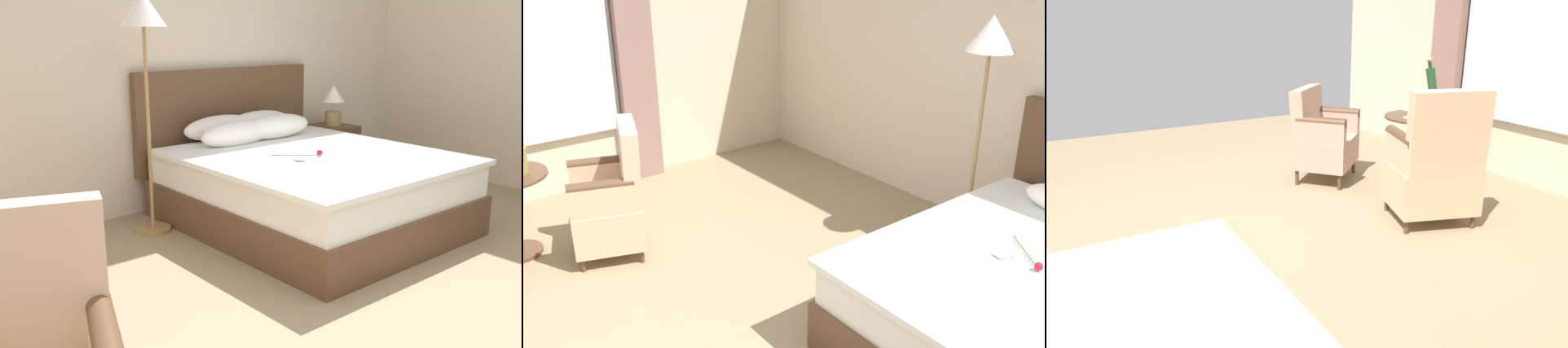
{
  "view_description": "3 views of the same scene",
  "coord_description": "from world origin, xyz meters",
  "views": [
    {
      "loc": [
        -2.29,
        -1.5,
        1.56
      ],
      "look_at": [
        -0.58,
        0.56,
        0.88
      ],
      "focal_mm": 40.0,
      "sensor_mm": 36.0,
      "label": 1
    },
    {
      "loc": [
        2.16,
        -1.24,
        2.31
      ],
      "look_at": [
        -0.51,
        0.83,
        0.92
      ],
      "focal_mm": 40.0,
      "sensor_mm": 36.0,
      "label": 2
    },
    {
      "loc": [
        0.59,
        2.56,
        1.49
      ],
      "look_at": [
        -0.57,
        0.52,
        0.69
      ],
      "focal_mm": 32.0,
      "sensor_mm": 36.0,
      "label": 3
    }
  ],
  "objects": [
    {
      "name": "nightstand",
      "position": [
        2.01,
        2.53,
        0.3
      ],
      "size": [
        0.42,
        0.42,
        0.59
      ],
      "color": "brown",
      "rests_on": "ground"
    },
    {
      "name": "bed",
      "position": [
        0.88,
        1.8,
        0.34
      ],
      "size": [
        1.89,
        2.22,
        1.2
      ],
      "color": "brown",
      "rests_on": "ground"
    },
    {
      "name": "ground_plane",
      "position": [
        0.0,
        0.0,
        0.0
      ],
      "size": [
        7.97,
        7.97,
        0.0
      ],
      "primitive_type": "plane",
      "color": "#907B5C"
    },
    {
      "name": "wall_headboard_side",
      "position": [
        0.0,
        2.93,
        1.56
      ],
      "size": [
        6.59,
        0.12,
        3.13
      ],
      "color": "beige",
      "rests_on": "ground"
    },
    {
      "name": "floor_lamp_brass",
      "position": [
        -0.17,
        2.38,
        1.53
      ],
      "size": [
        0.34,
        0.34,
        1.81
      ],
      "color": "#9E7A45",
      "rests_on": "ground"
    },
    {
      "name": "bedside_lamp",
      "position": [
        2.01,
        2.53,
        0.83
      ],
      "size": [
        0.23,
        0.23,
        0.4
      ],
      "color": "olive",
      "rests_on": "nightstand"
    }
  ]
}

